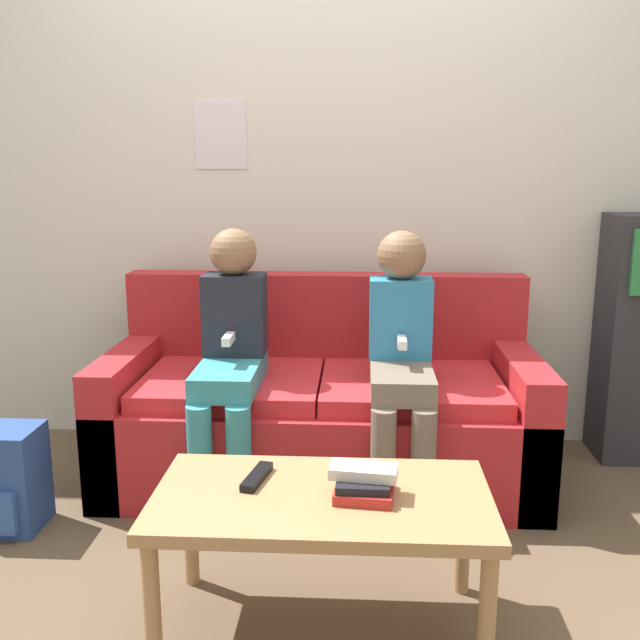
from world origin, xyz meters
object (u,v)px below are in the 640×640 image
coffee_table (322,510)px  tv_remote (257,477)px  person_right (401,351)px  person_left (230,349)px  couch (322,413)px  backpack (4,479)px

coffee_table → tv_remote: (-0.19, 0.07, 0.06)m
coffee_table → person_right: 0.90m
person_left → person_right: person_left is taller
couch → backpack: size_ratio=4.64×
tv_remote → person_right: bearing=71.6°
couch → coffee_table: bearing=-86.9°
person_left → person_right: 0.65m
couch → person_right: person_right is taller
tv_remote → backpack: 1.10m
tv_remote → coffee_table: bearing=-9.4°
coffee_table → tv_remote: size_ratio=5.25×
coffee_table → backpack: coffee_table is taller
person_left → person_right: bearing=0.1°
tv_remote → backpack: tv_remote is taller
backpack → couch: bearing=24.7°
person_right → tv_remote: bearing=-120.0°
couch → tv_remote: bearing=-97.9°
backpack → person_right: bearing=12.9°
couch → person_right: 0.48m
coffee_table → person_right: (0.25, 0.84, 0.23)m
coffee_table → person_left: size_ratio=0.88×
couch → person_right: bearing=-30.7°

